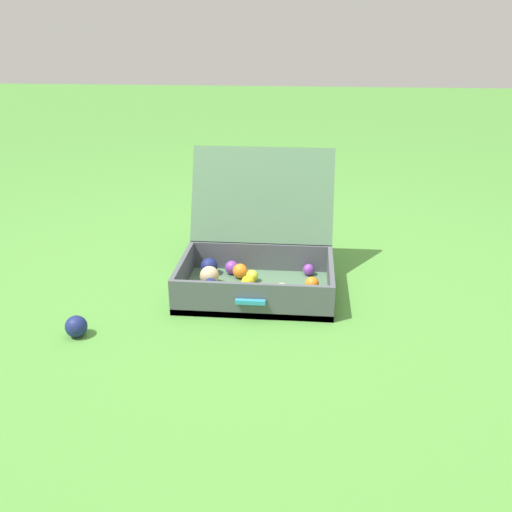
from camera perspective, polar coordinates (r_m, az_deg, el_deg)
The scene contains 3 objects.
ground_plane at distance 2.24m, azimuth -0.48°, elevation -4.74°, with size 16.00×16.00×0.00m, color #4C8C38.
open_suitcase at distance 2.33m, azimuth -0.03°, elevation -0.46°, with size 0.61×0.62×0.52m.
stray_ball_on_grass at distance 2.09m, azimuth -17.50°, elevation -6.72°, with size 0.08×0.08×0.08m, color navy.
Camera 1 is at (0.20, -1.98, 1.02)m, focal length 40.07 mm.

